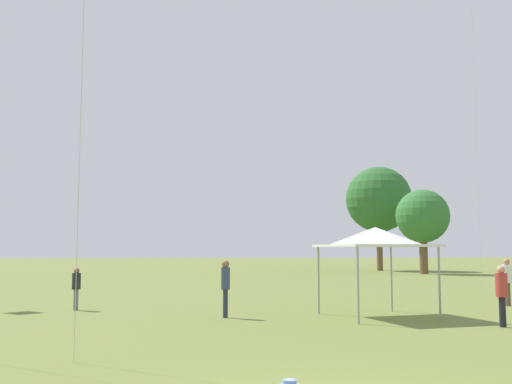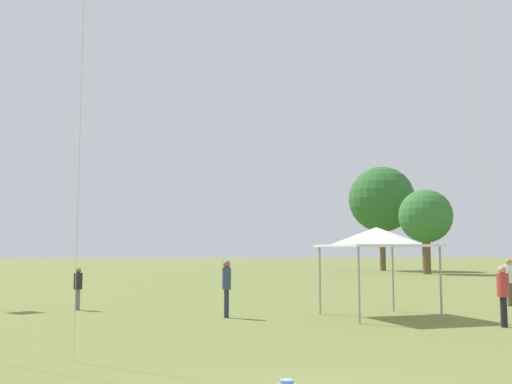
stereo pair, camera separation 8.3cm
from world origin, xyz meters
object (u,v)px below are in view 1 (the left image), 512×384
person_standing_0 (225,282)px  person_standing_1 (507,278)px  person_standing_3 (502,290)px  canopy_tent (375,237)px  distant_tree_2 (379,200)px  distant_tree_0 (423,217)px  person_standing_5 (76,285)px

person_standing_0 → person_standing_1: person_standing_0 is taller
person_standing_3 → canopy_tent: canopy_tent is taller
canopy_tent → distant_tree_2: 44.50m
person_standing_3 → distant_tree_0: size_ratio=0.23×
person_standing_5 → distant_tree_0: (26.16, 28.97, 4.27)m
distant_tree_0 → distant_tree_2: size_ratio=0.70×
person_standing_1 → person_standing_5: 16.51m
distant_tree_0 → person_standing_5: bearing=-132.1°
person_standing_0 → person_standing_5: 6.08m
person_standing_3 → canopy_tent: size_ratio=0.47×
person_standing_1 → person_standing_3: (-3.70, -5.90, -0.06)m
person_standing_1 → person_standing_3: 6.97m
person_standing_0 → canopy_tent: canopy_tent is taller
person_standing_0 → person_standing_3: bearing=-20.6°
distant_tree_2 → person_standing_3: bearing=-105.6°
person_standing_5 → distant_tree_2: distant_tree_2 is taller
person_standing_0 → distant_tree_2: bearing=67.7°
canopy_tent → person_standing_5: bearing=159.8°
person_standing_1 → person_standing_5: bearing=-111.9°
person_standing_3 → distant_tree_0: bearing=-90.1°
person_standing_0 → distant_tree_0: distant_tree_0 is taller
person_standing_1 → distant_tree_0: distant_tree_0 is taller
canopy_tent → distant_tree_2: bearing=70.0°
person_standing_5 → canopy_tent: 10.88m
person_standing_1 → distant_tree_2: bearing=147.8°
person_standing_5 → distant_tree_0: bearing=157.7°
canopy_tent → distant_tree_0: distant_tree_0 is taller
person_standing_5 → distant_tree_2: 45.96m
person_standing_0 → canopy_tent: (4.92, -0.52, 1.46)m
person_standing_1 → distant_tree_2: 40.07m
person_standing_1 → person_standing_3: person_standing_1 is taller
person_standing_5 → canopy_tent: canopy_tent is taller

